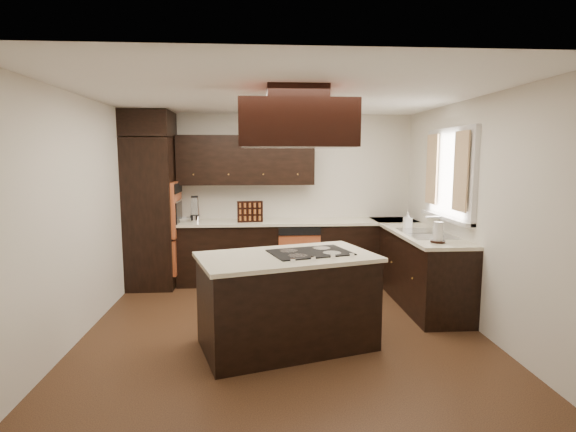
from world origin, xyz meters
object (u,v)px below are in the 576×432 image
object	(u,v)px
island	(287,303)
spice_rack	(250,212)
oven_column	(152,213)
range_hood	(297,125)

from	to	relation	value
island	spice_rack	distance (m)	2.35
island	oven_column	bearing A→B (deg)	111.97
range_hood	spice_rack	distance (m)	2.55
oven_column	range_hood	size ratio (longest dim) A/B	2.02
oven_column	range_hood	bearing A→B (deg)	-50.26
oven_column	island	bearing A→B (deg)	-51.29
oven_column	spice_rack	distance (m)	1.40
oven_column	range_hood	distance (m)	3.13
range_hood	oven_column	bearing A→B (deg)	129.74
island	spice_rack	world-z (taller)	spice_rack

